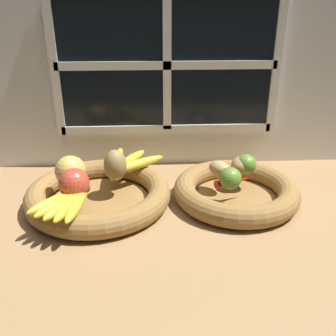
{
  "coord_description": "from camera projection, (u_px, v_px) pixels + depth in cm",
  "views": [
    {
      "loc": [
        -5.62,
        -79.31,
        46.45
      ],
      "look_at": [
        -1.08,
        3.13,
        9.61
      ],
      "focal_mm": 38.8,
      "sensor_mm": 36.0,
      "label": 1
    }
  ],
  "objects": [
    {
      "name": "pear_brown",
      "position": [
        115.0,
        165.0,
        0.92
      ],
      "size": [
        6.97,
        7.18,
        8.2
      ],
      "primitive_type": "ellipsoid",
      "rotation": [
        0.0,
        0.0,
        2.92
      ],
      "color": "olive",
      "rests_on": "fruit_bowl_left"
    },
    {
      "name": "apple_golden_left",
      "position": [
        70.0,
        171.0,
        0.89
      ],
      "size": [
        7.6,
        7.6,
        7.6
      ],
      "primitive_type": "sphere",
      "color": "#DBB756",
      "rests_on": "fruit_bowl_left"
    },
    {
      "name": "potato_oblong",
      "position": [
        220.0,
        169.0,
        0.95
      ],
      "size": [
        7.43,
        8.03,
        4.04
      ],
      "primitive_type": "ellipsoid",
      "rotation": [
        0.0,
        0.0,
        5.3
      ],
      "color": "tan",
      "rests_on": "fruit_bowl_right"
    },
    {
      "name": "apple_red_front",
      "position": [
        74.0,
        183.0,
        0.84
      ],
      "size": [
        7.14,
        7.14,
        7.14
      ],
      "primitive_type": "sphere",
      "color": "#CC422D",
      "rests_on": "fruit_bowl_left"
    },
    {
      "name": "banana_bunch_front",
      "position": [
        67.0,
        202.0,
        0.8
      ],
      "size": [
        12.79,
        16.57,
        2.63
      ],
      "color": "yellow",
      "rests_on": "fruit_bowl_left"
    },
    {
      "name": "lime_near",
      "position": [
        230.0,
        178.0,
        0.88
      ],
      "size": [
        5.55,
        5.55,
        5.55
      ],
      "primitive_type": "sphere",
      "color": "olive",
      "rests_on": "fruit_bowl_right"
    },
    {
      "name": "potato_back",
      "position": [
        241.0,
        165.0,
        0.96
      ],
      "size": [
        7.92,
        8.36,
        4.56
      ],
      "primitive_type": "ellipsoid",
      "rotation": [
        0.0,
        0.0,
        4.17
      ],
      "color": "#A38451",
      "rests_on": "fruit_bowl_right"
    },
    {
      "name": "fruit_bowl_left",
      "position": [
        99.0,
        195.0,
        0.92
      ],
      "size": [
        36.65,
        36.65,
        5.61
      ],
      "color": "olive",
      "rests_on": "ground_plane"
    },
    {
      "name": "back_wall",
      "position": [
        167.0,
        75.0,
        1.07
      ],
      "size": [
        140.0,
        4.6,
        55.0
      ],
      "color": "silver",
      "rests_on": "ground_plane"
    },
    {
      "name": "banana_bunch_back",
      "position": [
        127.0,
        162.0,
        1.01
      ],
      "size": [
        15.87,
        18.39,
        2.64
      ],
      "color": "yellow",
      "rests_on": "fruit_bowl_left"
    },
    {
      "name": "ground_plane",
      "position": [
        173.0,
        213.0,
        0.92
      ],
      "size": [
        140.0,
        90.0,
        3.0
      ],
      "primitive_type": "cube",
      "color": "#9E774C"
    },
    {
      "name": "lime_far",
      "position": [
        246.0,
        164.0,
        0.96
      ],
      "size": [
        5.36,
        5.36,
        5.36
      ],
      "primitive_type": "sphere",
      "color": "olive",
      "rests_on": "fruit_bowl_right"
    },
    {
      "name": "chili_pepper",
      "position": [
        234.0,
        181.0,
        0.9
      ],
      "size": [
        10.56,
        5.62,
        2.14
      ],
      "primitive_type": "cone",
      "rotation": [
        0.0,
        1.57,
        0.35
      ],
      "color": "red",
      "rests_on": "fruit_bowl_right"
    },
    {
      "name": "fruit_bowl_right",
      "position": [
        236.0,
        191.0,
        0.94
      ],
      "size": [
        32.34,
        32.34,
        5.61
      ],
      "color": "olive",
      "rests_on": "ground_plane"
    }
  ]
}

